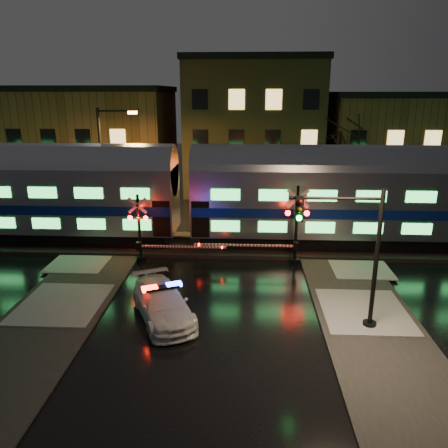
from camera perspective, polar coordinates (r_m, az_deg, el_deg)
The scene contains 13 objects.
ground at distance 21.78m, azimuth -1.15°, elevation -7.45°, with size 120.00×120.00×0.00m, color black.
ballast at distance 26.37m, azimuth -0.39°, elevation -2.75°, with size 90.00×4.20×0.24m, color black.
sidewalk_left at distance 18.24m, azimuth -24.12°, elevation -13.97°, with size 4.00×20.00×0.12m, color #2D2D2D.
sidewalk_right at distance 17.18m, azimuth 20.33°, elevation -15.52°, with size 4.00×20.00×0.12m, color #2D2D2D.
building_left at distance 44.46m, azimuth -16.33°, elevation 10.41°, with size 14.00×10.00×9.00m, color brown.
building_mid at distance 42.43m, azimuth 3.75°, elevation 12.46°, with size 12.00×11.00×11.50m, color brown.
building_right at distance 44.20m, azimuth 21.08°, elevation 9.61°, with size 12.00×10.00×8.50m, color brown.
train at distance 25.67m, azimuth -5.24°, elevation 4.23°, with size 51.00×3.12×5.92m.
police_car at distance 18.33m, azimuth -8.01°, elevation -10.20°, with size 3.65×4.98×1.50m.
crossing_signal_right at distance 23.36m, azimuth 8.54°, elevation -1.19°, with size 6.14×0.67×4.35m.
crossing_signal_left at distance 23.92m, azimuth -10.17°, elevation -1.46°, with size 5.34×0.64×3.78m.
traffic_light at distance 17.16m, azimuth 16.50°, elevation -4.20°, with size 3.65×0.68×5.64m.
streetlight at distance 30.62m, azimuth -15.22°, elevation 8.09°, with size 2.67×0.28×8.00m.
Camera 1 is at (1.45, -19.81, 8.95)m, focal length 35.00 mm.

